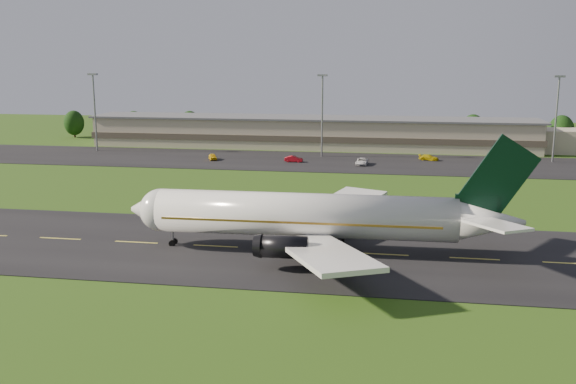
% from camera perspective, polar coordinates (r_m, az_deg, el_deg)
% --- Properties ---
extents(ground, '(360.00, 360.00, 0.00)m').
position_cam_1_polar(ground, '(85.15, -6.45, -4.86)').
color(ground, '#244210').
rests_on(ground, ground).
extents(taxiway, '(220.00, 30.00, 0.10)m').
position_cam_1_polar(taxiway, '(85.13, -6.45, -4.83)').
color(taxiway, black).
rests_on(taxiway, ground).
extents(apron, '(260.00, 30.00, 0.10)m').
position_cam_1_polar(apron, '(154.00, 0.83, 2.78)').
color(apron, black).
rests_on(apron, ground).
extents(airliner, '(51.26, 42.17, 15.57)m').
position_cam_1_polar(airliner, '(81.45, 2.08, -2.17)').
color(airliner, white).
rests_on(airliner, ground).
extents(terminal, '(145.00, 16.00, 8.40)m').
position_cam_1_polar(terminal, '(176.49, 4.07, 5.22)').
color(terminal, '#BFAD92').
rests_on(terminal, ground).
extents(light_mast_west, '(2.40, 1.20, 20.35)m').
position_cam_1_polar(light_mast_west, '(176.75, -16.83, 7.60)').
color(light_mast_west, gray).
rests_on(light_mast_west, ground).
extents(light_mast_centre, '(2.40, 1.20, 20.35)m').
position_cam_1_polar(light_mast_centre, '(159.77, 3.06, 7.68)').
color(light_mast_centre, gray).
rests_on(light_mast_centre, ground).
extents(light_mast_east, '(2.40, 1.20, 20.35)m').
position_cam_1_polar(light_mast_east, '(163.13, 22.78, 6.87)').
color(light_mast_east, gray).
rests_on(light_mast_east, ground).
extents(tree_line, '(195.43, 8.51, 10.58)m').
position_cam_1_polar(tree_line, '(186.22, 14.00, 5.53)').
color(tree_line, black).
rests_on(tree_line, ground).
extents(service_vehicle_a, '(3.24, 4.59, 1.45)m').
position_cam_1_polar(service_vehicle_a, '(156.30, -6.71, 3.13)').
color(service_vehicle_a, gold).
rests_on(service_vehicle_a, apron).
extents(service_vehicle_b, '(4.35, 1.59, 1.42)m').
position_cam_1_polar(service_vehicle_b, '(151.96, 0.51, 2.95)').
color(service_vehicle_b, maroon).
rests_on(service_vehicle_b, apron).
extents(service_vehicle_c, '(2.84, 5.58, 1.51)m').
position_cam_1_polar(service_vehicle_c, '(149.03, 6.58, 2.71)').
color(service_vehicle_c, silver).
rests_on(service_vehicle_c, apron).
extents(service_vehicle_d, '(5.03, 2.92, 1.37)m').
position_cam_1_polar(service_vehicle_d, '(158.08, 12.41, 3.01)').
color(service_vehicle_d, gold).
rests_on(service_vehicle_d, apron).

